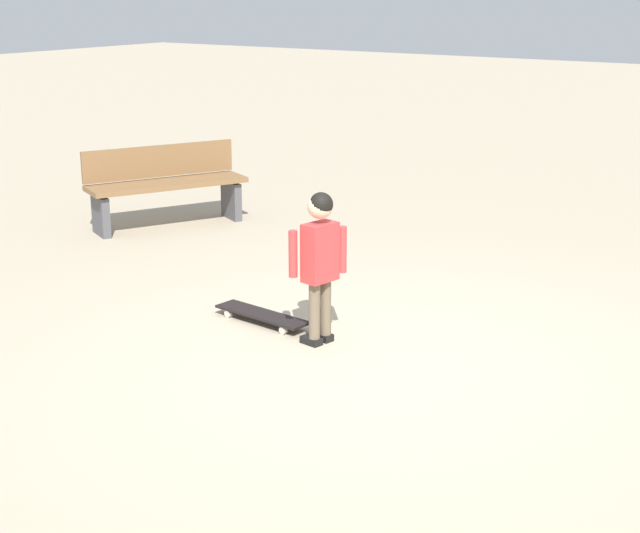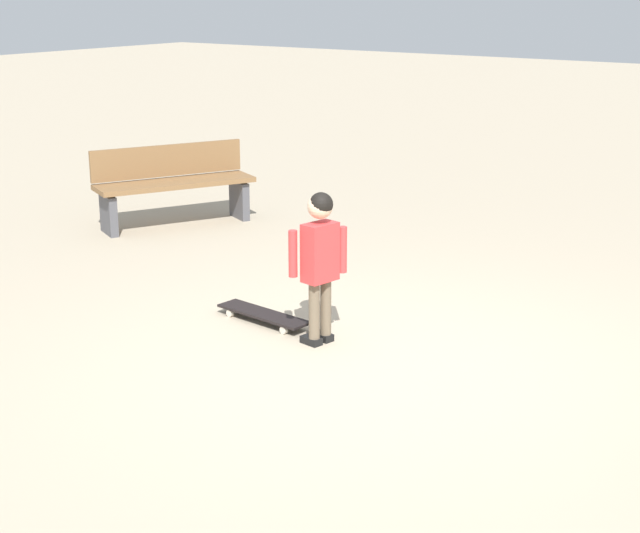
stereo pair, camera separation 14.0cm
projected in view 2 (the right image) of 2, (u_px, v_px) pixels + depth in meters
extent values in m
plane|color=tan|center=(375.00, 369.00, 6.22)|extent=(50.00, 50.00, 0.00)
cylinder|color=brown|center=(314.00, 312.00, 6.56)|extent=(0.08, 0.08, 0.42)
cube|color=black|center=(311.00, 340.00, 6.64)|extent=(0.11, 0.16, 0.05)
cylinder|color=brown|center=(326.00, 308.00, 6.64)|extent=(0.08, 0.08, 0.42)
cube|color=black|center=(323.00, 337.00, 6.72)|extent=(0.11, 0.16, 0.05)
cube|color=#D13838|center=(320.00, 252.00, 6.48)|extent=(0.26, 0.18, 0.40)
cylinder|color=#D13838|center=(293.00, 254.00, 6.45)|extent=(0.06, 0.06, 0.32)
cylinder|color=#D13838|center=(343.00, 250.00, 6.55)|extent=(0.06, 0.06, 0.32)
sphere|color=beige|center=(320.00, 206.00, 6.39)|extent=(0.17, 0.17, 0.17)
sphere|color=black|center=(321.00, 204.00, 6.38)|extent=(0.16, 0.16, 0.16)
cube|color=black|center=(263.00, 314.00, 7.05)|extent=(0.28, 0.80, 0.02)
cube|color=#B7B7BC|center=(237.00, 308.00, 7.23)|extent=(0.11, 0.04, 0.02)
cube|color=#B7B7BC|center=(291.00, 324.00, 6.88)|extent=(0.11, 0.04, 0.02)
cylinder|color=beige|center=(230.00, 313.00, 7.18)|extent=(0.04, 0.06, 0.06)
cylinder|color=beige|center=(245.00, 308.00, 7.29)|extent=(0.04, 0.06, 0.06)
cylinder|color=beige|center=(284.00, 330.00, 6.83)|extent=(0.04, 0.06, 0.06)
cylinder|color=beige|center=(298.00, 325.00, 6.94)|extent=(0.04, 0.06, 0.06)
cube|color=brown|center=(175.00, 183.00, 9.75)|extent=(1.63, 1.10, 0.05)
cube|color=brown|center=(167.00, 160.00, 9.86)|extent=(1.45, 0.74, 0.32)
cube|color=#4C4C51|center=(109.00, 215.00, 9.49)|extent=(0.23, 0.35, 0.39)
cube|color=#4C4C51|center=(239.00, 200.00, 10.14)|extent=(0.23, 0.35, 0.39)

